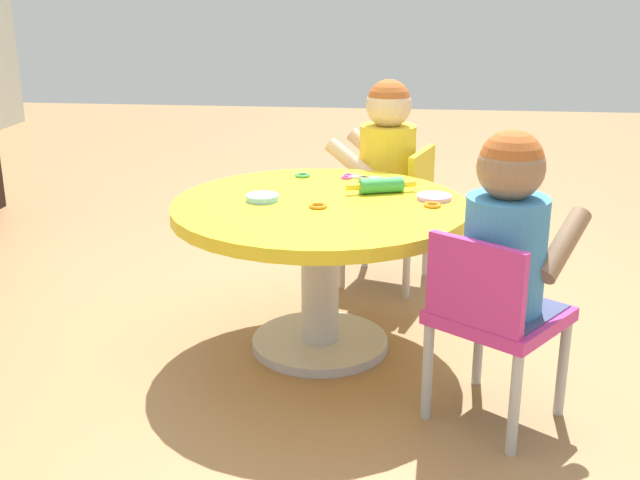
% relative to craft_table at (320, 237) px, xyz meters
% --- Properties ---
extents(ground_plane, '(10.00, 10.00, 0.00)m').
position_rel_craft_table_xyz_m(ground_plane, '(0.00, 0.00, -0.37)').
color(ground_plane, '#9E7247').
extents(craft_table, '(0.91, 0.91, 0.49)m').
position_rel_craft_table_xyz_m(craft_table, '(0.00, 0.00, 0.00)').
color(craft_table, silver).
rests_on(craft_table, ground).
extents(child_chair_left, '(0.42, 0.42, 0.54)m').
position_rel_craft_table_xyz_m(child_chair_left, '(-0.40, -0.49, -0.07)').
color(child_chair_left, '#B7B7BC').
rests_on(child_chair_left, ground).
extents(seated_child_left, '(0.44, 0.42, 0.51)m').
position_rel_craft_table_xyz_m(seated_child_left, '(-0.37, -0.52, 0.16)').
color(seated_child_left, '#3F4772').
rests_on(seated_child_left, ground).
extents(child_chair_right, '(0.38, 0.38, 0.54)m').
position_rel_craft_table_xyz_m(child_chair_right, '(0.60, -0.22, -0.07)').
color(child_chair_right, '#B7B7BC').
rests_on(child_chair_right, ground).
extents(seated_child_right, '(0.36, 0.41, 0.51)m').
position_rel_craft_table_xyz_m(seated_child_right, '(0.61, -0.18, 0.16)').
color(seated_child_right, '#3F4772').
rests_on(seated_child_right, ground).
extents(rolling_pin, '(0.10, 0.22, 0.05)m').
position_rel_craft_table_xyz_m(rolling_pin, '(0.13, -0.18, 0.14)').
color(rolling_pin, green).
rests_on(rolling_pin, craft_table).
extents(craft_scissors, '(0.08, 0.14, 0.01)m').
position_rel_craft_table_xyz_m(craft_scissors, '(0.33, -0.09, 0.11)').
color(craft_scissors, silver).
rests_on(craft_scissors, craft_table).
extents(playdough_blob_0, '(0.10, 0.10, 0.02)m').
position_rel_craft_table_xyz_m(playdough_blob_0, '(-0.00, 0.18, 0.12)').
color(playdough_blob_0, '#8CCCF2').
rests_on(playdough_blob_0, craft_table).
extents(playdough_blob_1, '(0.11, 0.11, 0.01)m').
position_rel_craft_table_xyz_m(playdough_blob_1, '(0.07, -0.35, 0.12)').
color(playdough_blob_1, '#CC99E5').
rests_on(playdough_blob_1, craft_table).
extents(cookie_cutter_0, '(0.05, 0.05, 0.01)m').
position_rel_craft_table_xyz_m(cookie_cutter_0, '(-0.01, -0.34, 0.12)').
color(cookie_cutter_0, orange).
rests_on(cookie_cutter_0, craft_table).
extents(cookie_cutter_1, '(0.06, 0.06, 0.01)m').
position_rel_craft_table_xyz_m(cookie_cutter_1, '(-0.06, 0.00, 0.12)').
color(cookie_cutter_1, orange).
rests_on(cookie_cutter_1, craft_table).
extents(cookie_cutter_2, '(0.05, 0.05, 0.01)m').
position_rel_craft_table_xyz_m(cookie_cutter_2, '(0.32, 0.10, 0.12)').
color(cookie_cutter_2, '#4CB259').
rests_on(cookie_cutter_2, craft_table).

